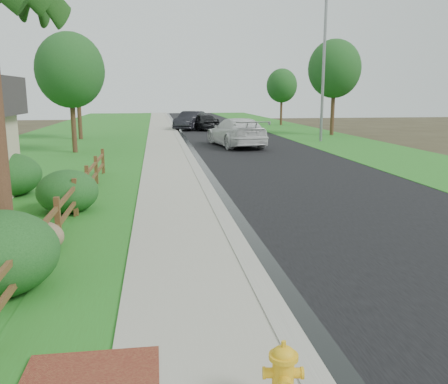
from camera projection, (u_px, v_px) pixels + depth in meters
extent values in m
plane|color=#312A1B|center=(266.00, 353.00, 6.25)|extent=(120.00, 120.00, 0.00)
cube|color=black|center=(225.00, 133.00, 40.81)|extent=(8.00, 90.00, 0.02)
cube|color=gray|center=(177.00, 133.00, 40.21)|extent=(0.40, 90.00, 0.12)
cube|color=black|center=(181.00, 134.00, 40.27)|extent=(0.50, 90.00, 0.00)
cube|color=#9B9987|center=(161.00, 134.00, 40.03)|extent=(2.20, 90.00, 0.10)
cube|color=#29611B|center=(138.00, 134.00, 39.77)|extent=(1.60, 90.00, 0.06)
cube|color=#29611B|center=(75.00, 135.00, 39.05)|extent=(9.00, 90.00, 0.04)
cube|color=#29611B|center=(303.00, 132.00, 41.77)|extent=(6.00, 90.00, 0.04)
cube|color=#532F1B|center=(31.00, 256.00, 8.35)|extent=(0.12, 0.12, 1.10)
cube|color=#532F1B|center=(58.00, 221.00, 10.68)|extent=(0.12, 0.12, 1.10)
cube|color=#532F1B|center=(75.00, 198.00, 13.00)|extent=(0.12, 0.12, 1.10)
cube|color=#532F1B|center=(87.00, 182.00, 15.33)|extent=(0.12, 0.12, 1.10)
cube|color=#532F1B|center=(96.00, 171.00, 17.65)|extent=(0.12, 0.12, 1.10)
cube|color=#532F1B|center=(103.00, 162.00, 19.98)|extent=(0.12, 0.12, 1.10)
cube|color=#532F1B|center=(12.00, 289.00, 7.21)|extent=(0.08, 2.35, 0.10)
cube|color=#532F1B|center=(9.00, 264.00, 7.13)|extent=(0.08, 2.35, 0.10)
cube|color=#532F1B|center=(47.00, 241.00, 9.53)|extent=(0.08, 2.35, 0.10)
cube|color=#532F1B|center=(45.00, 222.00, 9.45)|extent=(0.08, 2.35, 0.10)
cube|color=#532F1B|center=(68.00, 212.00, 11.86)|extent=(0.08, 2.35, 0.10)
cube|color=#532F1B|center=(67.00, 197.00, 11.78)|extent=(0.08, 2.35, 0.10)
cube|color=#532F1B|center=(82.00, 193.00, 14.18)|extent=(0.08, 2.35, 0.10)
cube|color=#532F1B|center=(81.00, 180.00, 14.10)|extent=(0.08, 2.35, 0.10)
cube|color=#532F1B|center=(92.00, 179.00, 16.51)|extent=(0.08, 2.35, 0.10)
cube|color=#532F1B|center=(92.00, 168.00, 16.43)|extent=(0.08, 2.35, 0.10)
cube|color=#532F1B|center=(100.00, 168.00, 18.84)|extent=(0.08, 2.35, 0.10)
cube|color=#532F1B|center=(99.00, 158.00, 18.76)|extent=(0.08, 2.35, 0.10)
cylinder|color=gold|center=(283.00, 379.00, 5.01)|extent=(0.23, 0.23, 0.52)
cylinder|color=gold|center=(284.00, 357.00, 4.96)|extent=(0.31, 0.31, 0.05)
ellipsoid|color=gold|center=(284.00, 355.00, 4.95)|extent=(0.25, 0.25, 0.19)
cylinder|color=gold|center=(284.00, 344.00, 4.93)|extent=(0.06, 0.06, 0.07)
cylinder|color=gold|center=(267.00, 373.00, 4.99)|extent=(0.15, 0.14, 0.12)
cylinder|color=gold|center=(299.00, 373.00, 4.99)|extent=(0.15, 0.14, 0.12)
imported|color=silver|center=(236.00, 132.00, 30.56)|extent=(3.50, 6.62, 1.83)
imported|color=black|center=(201.00, 121.00, 44.54)|extent=(3.33, 5.01, 1.58)
imported|color=black|center=(191.00, 120.00, 45.07)|extent=(3.77, 5.52, 1.72)
cylinder|color=gray|center=(323.00, 70.00, 32.83)|extent=(0.20, 0.20, 9.94)
ellipsoid|color=brown|center=(38.00, 237.00, 10.10)|extent=(1.29, 1.14, 0.71)
ellipsoid|color=#174117|center=(68.00, 192.00, 13.51)|extent=(2.25, 2.25, 1.25)
ellipsoid|color=#174117|center=(8.00, 175.00, 15.72)|extent=(2.68, 2.68, 1.45)
cylinder|color=#3A2517|center=(73.00, 117.00, 27.01)|extent=(0.28, 0.28, 4.07)
ellipsoid|color=#174117|center=(70.00, 70.00, 26.48)|extent=(3.81, 3.81, 4.19)
cylinder|color=#3A2517|center=(79.00, 110.00, 34.99)|extent=(0.30, 0.30, 4.37)
ellipsoid|color=#174117|center=(77.00, 71.00, 34.42)|extent=(4.03, 4.03, 4.43)
cylinder|color=#3A2517|center=(333.00, 107.00, 38.58)|extent=(0.32, 0.32, 4.67)
ellipsoid|color=#174117|center=(335.00, 69.00, 37.97)|extent=(4.22, 4.22, 4.65)
cylinder|color=#3A2517|center=(281.00, 108.00, 51.18)|extent=(0.25, 0.25, 3.70)
ellipsoid|color=#174117|center=(282.00, 86.00, 50.70)|extent=(3.27, 3.27, 3.59)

